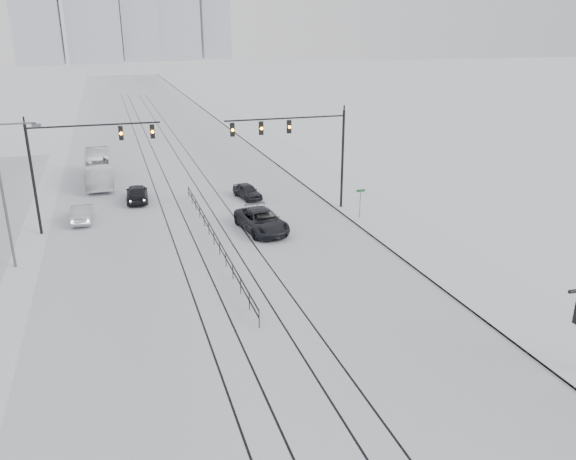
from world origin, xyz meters
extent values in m
cube|color=silver|center=(0.00, 60.00, 0.01)|extent=(22.00, 260.00, 0.02)
cube|color=silver|center=(13.50, 60.00, 0.08)|extent=(5.00, 260.00, 0.16)
cube|color=gray|center=(11.05, 60.00, 0.06)|extent=(0.10, 260.00, 0.12)
cube|color=black|center=(-2.60, 40.00, 0.02)|extent=(0.10, 180.00, 0.01)
cube|color=black|center=(-1.20, 40.00, 0.02)|extent=(0.10, 180.00, 0.01)
cube|color=black|center=(1.20, 40.00, 0.02)|extent=(0.10, 180.00, 0.01)
cube|color=black|center=(2.60, 40.00, 0.02)|extent=(0.10, 180.00, 0.01)
cube|color=#ABB1BB|center=(12.00, 276.00, 24.00)|extent=(16.00, 16.00, 48.00)
cube|color=#ABB1BB|center=(50.00, 292.00, 20.00)|extent=(14.00, 14.00, 40.00)
cylinder|color=black|center=(11.50, 35.00, 4.00)|extent=(0.20, 0.20, 8.00)
cylinder|color=black|center=(6.75, 35.00, 7.60)|extent=(9.50, 0.12, 0.12)
cube|color=black|center=(2.60, 35.00, 6.95)|extent=(0.32, 0.24, 1.00)
sphere|color=orange|center=(2.60, 34.86, 6.95)|extent=(0.22, 0.22, 0.22)
cube|color=black|center=(4.80, 35.00, 6.95)|extent=(0.32, 0.24, 1.00)
sphere|color=orange|center=(4.80, 34.86, 6.95)|extent=(0.22, 0.22, 0.22)
cube|color=black|center=(7.00, 35.00, 6.95)|extent=(0.32, 0.24, 1.00)
sphere|color=orange|center=(7.00, 34.86, 6.95)|extent=(0.22, 0.22, 0.22)
cylinder|color=black|center=(-11.50, 36.00, 4.00)|extent=(0.20, 0.20, 8.00)
cylinder|color=black|center=(-7.00, 36.00, 7.60)|extent=(9.00, 0.12, 0.12)
cube|color=black|center=(-3.10, 36.00, 6.95)|extent=(0.32, 0.24, 1.00)
sphere|color=orange|center=(-3.10, 35.86, 6.95)|extent=(0.22, 0.22, 0.22)
cube|color=black|center=(-5.30, 36.00, 6.95)|extent=(0.32, 0.24, 1.00)
sphere|color=orange|center=(-5.30, 35.86, 6.95)|extent=(0.22, 0.22, 0.22)
cylinder|color=#595B60|center=(-12.50, 30.00, 4.50)|extent=(0.16, 0.16, 9.00)
cylinder|color=#595B60|center=(-11.30, 30.00, 8.80)|extent=(2.40, 0.10, 0.10)
cube|color=#595B60|center=(-10.10, 30.00, 8.65)|extent=(0.50, 0.25, 0.18)
cube|color=black|center=(0.00, 30.00, 0.95)|extent=(0.06, 24.00, 0.06)
cube|color=black|center=(0.00, 30.00, 0.55)|extent=(0.06, 24.00, 0.06)
cylinder|color=#595B60|center=(11.80, 32.00, 1.20)|extent=(0.06, 0.06, 2.40)
cube|color=#0C4C19|center=(11.80, 32.00, 2.30)|extent=(0.70, 0.04, 0.18)
imported|color=black|center=(-4.36, 42.11, 0.76)|extent=(2.03, 4.54, 1.52)
imported|color=#A8AAB0|center=(-8.72, 37.90, 0.68)|extent=(1.58, 4.17, 1.36)
imported|color=black|center=(3.83, 31.62, 0.78)|extent=(3.31, 5.93, 1.57)
imported|color=gray|center=(4.24, 32.13, 0.68)|extent=(2.37, 4.87, 1.36)
imported|color=black|center=(4.87, 40.24, 0.63)|extent=(2.20, 3.93, 1.26)
imported|color=white|center=(-7.43, 49.65, 1.41)|extent=(2.48, 10.12, 2.81)
camera|label=1|loc=(-6.09, -5.75, 13.91)|focal=35.00mm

